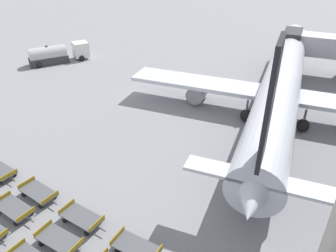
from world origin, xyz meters
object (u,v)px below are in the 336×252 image
Objects in this scene: airplane at (281,85)px; fuel_tanker_secondary at (56,55)px; baggage_dolly_row_mid_a_col_d at (59,240)px; baggage_dolly_row_mid_b_col_d at (82,218)px; baggage_dolly_row_mid_b_col_b at (0,171)px; baggage_dolly_row_mid_b_col_e at (136,248)px; baggage_dolly_row_mid_b_col_c at (39,193)px; baggage_dolly_row_mid_a_col_c at (14,209)px.

airplane reaches higher than fuel_tanker_secondary.
baggage_dolly_row_mid_b_col_d is (-0.12, 2.22, 0.00)m from baggage_dolly_row_mid_a_col_d.
baggage_dolly_row_mid_b_col_b is 1.01× the size of baggage_dolly_row_mid_b_col_e.
baggage_dolly_row_mid_b_col_d is at bearing -2.74° from baggage_dolly_row_mid_b_col_b.
baggage_dolly_row_mid_b_col_e is (4.69, 2.05, 0.00)m from baggage_dolly_row_mid_a_col_d.
airplane reaches higher than baggage_dolly_row_mid_b_col_b.
baggage_dolly_row_mid_b_col_c is 9.54m from baggage_dolly_row_mid_b_col_e.
baggage_dolly_row_mid_a_col_d is (27.32, -25.63, -0.80)m from fuel_tanker_secondary.
baggage_dolly_row_mid_a_col_c is 5.35m from baggage_dolly_row_mid_b_col_b.
baggage_dolly_row_mid_b_col_d is 1.01× the size of baggage_dolly_row_mid_b_col_e.
baggage_dolly_row_mid_b_col_e is at bearing 23.58° from baggage_dolly_row_mid_a_col_d.
baggage_dolly_row_mid_a_col_c and baggage_dolly_row_mid_b_col_c have the same top height.
baggage_dolly_row_mid_b_col_c and baggage_dolly_row_mid_b_col_e have the same top height.
baggage_dolly_row_mid_b_col_b is at bearing 177.50° from baggage_dolly_row_mid_b_col_e.
fuel_tanker_secondary reaches higher than baggage_dolly_row_mid_b_col_d.
baggage_dolly_row_mid_b_col_d is (4.87, 1.83, 0.00)m from baggage_dolly_row_mid_a_col_c.
baggage_dolly_row_mid_b_col_b is at bearing -52.69° from fuel_tanker_secondary.
baggage_dolly_row_mid_b_col_c is (-12.31, -23.65, -2.88)m from airplane.
baggage_dolly_row_mid_b_col_d is at bearing -40.72° from fuel_tanker_secondary.
fuel_tanker_secondary is 28.86m from baggage_dolly_row_mid_b_col_b.
baggage_dolly_row_mid_a_col_c is at bearing -115.85° from airplane.
baggage_dolly_row_mid_b_col_c is 1.01× the size of baggage_dolly_row_mid_b_col_d.
fuel_tanker_secondary is at bearing 143.62° from baggage_dolly_row_mid_b_col_e.
airplane reaches higher than baggage_dolly_row_mid_b_col_c.
baggage_dolly_row_mid_b_col_e is (32.01, -23.58, -0.80)m from fuel_tanker_secondary.
baggage_dolly_row_mid_b_col_c is at bearing -45.84° from fuel_tanker_secondary.
baggage_dolly_row_mid_a_col_d is 0.99× the size of baggage_dolly_row_mid_b_col_c.
airplane is 25.26m from baggage_dolly_row_mid_b_col_d.
baggage_dolly_row_mid_b_col_e is (9.69, 1.66, 0.00)m from baggage_dolly_row_mid_a_col_c.
baggage_dolly_row_mid_a_col_d is (-7.47, -26.13, -2.88)m from airplane.
baggage_dolly_row_mid_b_col_b is 1.01× the size of baggage_dolly_row_mid_b_col_d.
airplane is 24.41m from baggage_dolly_row_mid_b_col_e.
baggage_dolly_row_mid_a_col_c is 5.21m from baggage_dolly_row_mid_b_col_d.
baggage_dolly_row_mid_a_col_c is (-12.47, -25.74, -2.88)m from airplane.
baggage_dolly_row_mid_a_col_c is 1.00× the size of baggage_dolly_row_mid_b_col_b.
baggage_dolly_row_mid_b_col_e is (-2.78, -24.08, -2.88)m from airplane.
baggage_dolly_row_mid_a_col_c is at bearing -48.51° from fuel_tanker_secondary.
baggage_dolly_row_mid_b_col_b and baggage_dolly_row_mid_b_col_c have the same top height.
baggage_dolly_row_mid_a_col_c is 1.00× the size of baggage_dolly_row_mid_b_col_d.
baggage_dolly_row_mid_a_col_c is at bearing -25.37° from baggage_dolly_row_mid_b_col_b.
baggage_dolly_row_mid_b_col_b and baggage_dolly_row_mid_b_col_e have the same top height.
airplane is 27.33m from baggage_dolly_row_mid_a_col_d.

